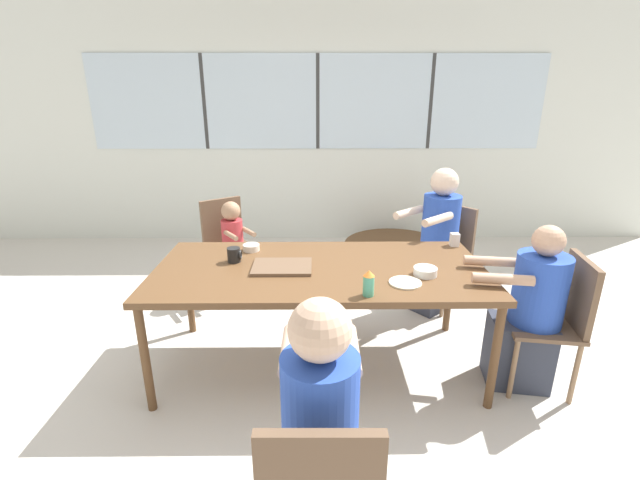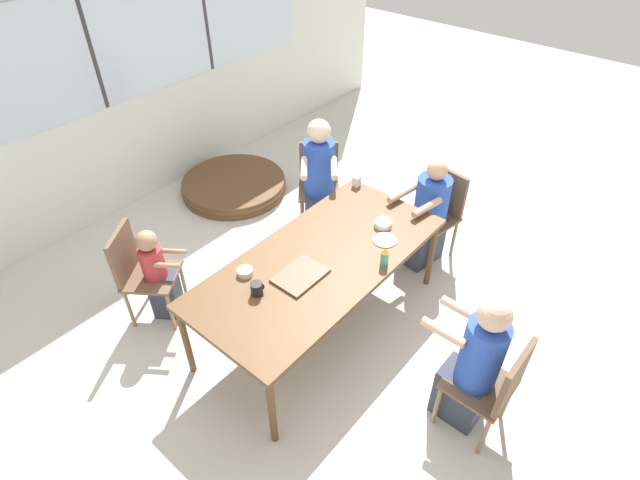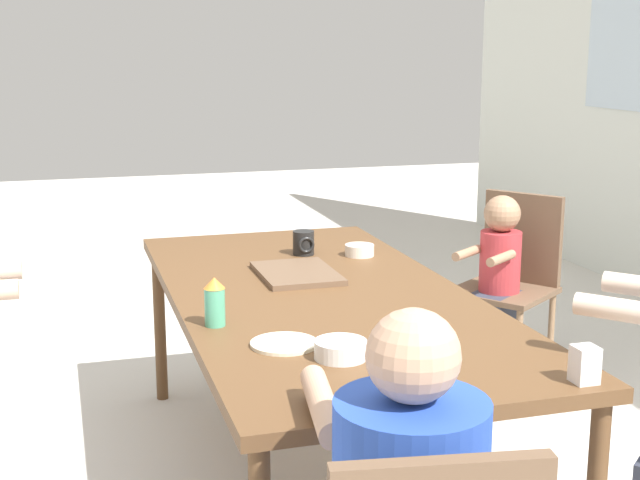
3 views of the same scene
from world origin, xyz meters
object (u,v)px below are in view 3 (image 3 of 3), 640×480
at_px(sippy_cup, 215,301).
at_px(coffee_mug, 304,243).
at_px(bowl_white_shallow, 360,250).
at_px(milk_carton_small, 585,365).
at_px(chair_for_toddler, 513,269).
at_px(bowl_cereal, 341,349).
at_px(person_toddler, 496,295).

bearing_deg(sippy_cup, coffee_mug, 148.50).
relative_size(coffee_mug, bowl_white_shallow, 0.83).
bearing_deg(milk_carton_small, chair_for_toddler, 156.15).
bearing_deg(bowl_cereal, sippy_cup, -144.38).
xyz_separation_m(coffee_mug, bowl_cereal, (1.18, -0.23, -0.02)).
distance_m(chair_for_toddler, person_toddler, 0.18).
distance_m(sippy_cup, milk_carton_small, 1.06).
xyz_separation_m(person_toddler, sippy_cup, (1.00, -1.45, 0.37)).
bearing_deg(person_toddler, chair_for_toddler, -90.00).
bearing_deg(bowl_white_shallow, chair_for_toddler, 112.25).
bearing_deg(coffee_mug, bowl_cereal, -10.93).
distance_m(bowl_white_shallow, bowl_cereal, 1.18).
relative_size(coffee_mug, sippy_cup, 0.65).
bearing_deg(bowl_white_shallow, milk_carton_small, 3.32).
bearing_deg(person_toddler, milk_carton_small, 123.46).
xyz_separation_m(person_toddler, bowl_white_shallow, (0.27, -0.75, 0.32)).
height_order(coffee_mug, bowl_cereal, coffee_mug).
height_order(chair_for_toddler, coffee_mug, chair_for_toddler).
relative_size(sippy_cup, milk_carton_small, 1.59).
bearing_deg(coffee_mug, person_toddler, 101.27).
relative_size(person_toddler, milk_carton_small, 9.43).
xyz_separation_m(coffee_mug, sippy_cup, (0.81, -0.49, 0.03)).
xyz_separation_m(chair_for_toddler, bowl_white_shallow, (0.36, -0.88, 0.23)).
relative_size(sippy_cup, bowl_cereal, 1.05).
bearing_deg(chair_for_toddler, bowl_white_shallow, 77.07).
distance_m(person_toddler, sippy_cup, 1.80).
relative_size(chair_for_toddler, milk_carton_small, 9.24).
bearing_deg(milk_carton_small, coffee_mug, -169.20).
height_order(milk_carton_small, bowl_white_shallow, milk_carton_small).
bearing_deg(bowl_white_shallow, coffee_mug, -110.99).
distance_m(person_toddler, milk_carton_small, 1.86).
xyz_separation_m(chair_for_toddler, milk_carton_small, (1.79, -0.79, 0.25)).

